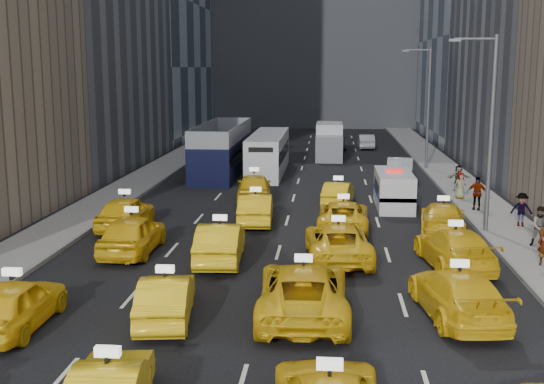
{
  "coord_description": "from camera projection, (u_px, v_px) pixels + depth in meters",
  "views": [
    {
      "loc": [
        2.04,
        -19.32,
        7.58
      ],
      "look_at": [
        -0.51,
        10.96,
        2.0
      ],
      "focal_mm": 45.0,
      "sensor_mm": 36.0,
      "label": 1
    }
  ],
  "objects": [
    {
      "name": "pedestrian_2",
      "position": [
        522.0,
        210.0,
        32.17
      ],
      "size": [
        1.09,
        0.58,
        1.61
      ],
      "primitive_type": "imported",
      "rotation": [
        0.0,
        0.0,
        -0.16
      ],
      "color": "gray",
      "rests_on": "sidewalk_east"
    },
    {
      "name": "city_bus",
      "position": [
        268.0,
        154.0,
        49.34
      ],
      "size": [
        3.51,
        11.23,
        2.85
      ],
      "rotation": [
        0.0,
        0.0,
        -0.11
      ],
      "color": "silver",
      "rests_on": "ground"
    },
    {
      "name": "misc_car_3",
      "position": [
        275.0,
        142.0,
        62.35
      ],
      "size": [
        2.53,
        5.11,
        1.67
      ],
      "primitive_type": "imported",
      "rotation": [
        0.0,
        0.0,
        3.03
      ],
      "color": "black",
      "rests_on": "ground"
    },
    {
      "name": "pedestrian_3",
      "position": [
        477.0,
        193.0,
        35.9
      ],
      "size": [
        1.13,
        0.81,
        1.77
      ],
      "primitive_type": "imported",
      "rotation": [
        0.0,
        0.0,
        -0.36
      ],
      "color": "gray",
      "rests_on": "sidewalk_east"
    },
    {
      "name": "curb_west",
      "position": [
        163.0,
        180.0,
        45.7
      ],
      "size": [
        0.15,
        90.0,
        0.18
      ],
      "primitive_type": "cube",
      "color": "slate",
      "rests_on": "ground"
    },
    {
      "name": "taxi_14",
      "position": [
        343.0,
        215.0,
        32.1
      ],
      "size": [
        2.48,
        5.09,
        1.39
      ],
      "primitive_type": "imported",
      "rotation": [
        0.0,
        0.0,
        3.11
      ],
      "color": "yellow",
      "rests_on": "ground"
    },
    {
      "name": "taxi_9",
      "position": [
        220.0,
        242.0,
        26.78
      ],
      "size": [
        1.95,
        4.86,
        1.57
      ],
      "primitive_type": "imported",
      "rotation": [
        0.0,
        0.0,
        3.2
      ],
      "color": "yellow",
      "rests_on": "ground"
    },
    {
      "name": "taxi_5",
      "position": [
        166.0,
        298.0,
        20.57
      ],
      "size": [
        2.05,
        4.43,
        1.41
      ],
      "primitive_type": "imported",
      "rotation": [
        0.0,
        0.0,
        3.28
      ],
      "color": "yellow",
      "rests_on": "ground"
    },
    {
      "name": "taxi_4",
      "position": [
        14.0,
        304.0,
        19.88
      ],
      "size": [
        1.82,
        4.48,
        1.52
      ],
      "primitive_type": "imported",
      "rotation": [
        0.0,
        0.0,
        3.15
      ],
      "color": "yellow",
      "rests_on": "ground"
    },
    {
      "name": "taxi_6",
      "position": [
        303.0,
        290.0,
        20.95
      ],
      "size": [
        2.86,
        5.94,
        1.63
      ],
      "primitive_type": "imported",
      "rotation": [
        0.0,
        0.0,
        3.17
      ],
      "color": "yellow",
      "rests_on": "ground"
    },
    {
      "name": "taxi_12",
      "position": [
        125.0,
        213.0,
        32.25
      ],
      "size": [
        1.95,
        4.69,
        1.59
      ],
      "primitive_type": "imported",
      "rotation": [
        0.0,
        0.0,
        3.12
      ],
      "color": "yellow",
      "rests_on": "ground"
    },
    {
      "name": "ground",
      "position": [
        258.0,
        323.0,
        20.47
      ],
      "size": [
        160.0,
        160.0,
        0.0
      ],
      "primitive_type": "plane",
      "color": "black",
      "rests_on": "ground"
    },
    {
      "name": "box_truck",
      "position": [
        329.0,
        141.0,
        57.21
      ],
      "size": [
        3.01,
        6.61,
        2.91
      ],
      "rotation": [
        0.0,
        0.0,
        0.13
      ],
      "color": "silver",
      "rests_on": "ground"
    },
    {
      "name": "taxi_11",
      "position": [
        455.0,
        248.0,
        26.05
      ],
      "size": [
        2.8,
        5.48,
        1.52
      ],
      "primitive_type": "imported",
      "rotation": [
        0.0,
        0.0,
        3.27
      ],
      "color": "yellow",
      "rests_on": "ground"
    },
    {
      "name": "sidewalk_west",
      "position": [
        142.0,
        180.0,
        45.82
      ],
      "size": [
        3.0,
        90.0,
        0.15
      ],
      "primitive_type": "cube",
      "color": "gray",
      "rests_on": "ground"
    },
    {
      "name": "nypd_van",
      "position": [
        394.0,
        190.0,
        37.24
      ],
      "size": [
        2.13,
        4.99,
        2.1
      ],
      "rotation": [
        0.0,
        0.0,
        -0.04
      ],
      "color": "silver",
      "rests_on": "ground"
    },
    {
      "name": "taxi_13",
      "position": [
        256.0,
        209.0,
        33.35
      ],
      "size": [
        1.86,
        4.63,
        1.5
      ],
      "primitive_type": "imported",
      "rotation": [
        0.0,
        0.0,
        3.2
      ],
      "color": "yellow",
      "rests_on": "ground"
    },
    {
      "name": "pedestrian_4",
      "position": [
        460.0,
        185.0,
        38.99
      ],
      "size": [
        0.81,
        0.56,
        1.52
      ],
      "primitive_type": "imported",
      "rotation": [
        0.0,
        0.0,
        0.22
      ],
      "color": "gray",
      "rests_on": "sidewalk_east"
    },
    {
      "name": "double_decker",
      "position": [
        222.0,
        149.0,
        48.84
      ],
      "size": [
        3.86,
        12.41,
        3.55
      ],
      "rotation": [
        0.0,
        0.0,
        -0.09
      ],
      "color": "black",
      "rests_on": "ground"
    },
    {
      "name": "sidewalk_east",
      "position": [
        459.0,
        185.0,
        44.09
      ],
      "size": [
        3.0,
        90.0,
        0.15
      ],
      "primitive_type": "cube",
      "color": "gray",
      "rests_on": "ground"
    },
    {
      "name": "curb_east",
      "position": [
        437.0,
        184.0,
        44.21
      ],
      "size": [
        0.15,
        90.0,
        0.18
      ],
      "primitive_type": "cube",
      "color": "slate",
      "rests_on": "ground"
    },
    {
      "name": "streetlight_far",
      "position": [
        427.0,
        104.0,
        50.18
      ],
      "size": [
        2.15,
        0.22,
        9.0
      ],
      "color": "#595B60",
      "rests_on": "ground"
    },
    {
      "name": "pedestrian_5",
      "position": [
        459.0,
        178.0,
        41.49
      ],
      "size": [
        1.47,
        0.56,
        1.55
      ],
      "primitive_type": "imported",
      "rotation": [
        0.0,
        0.0,
        0.1
      ],
      "color": "gray",
      "rests_on": "sidewalk_east"
    },
    {
      "name": "misc_car_4",
      "position": [
        366.0,
        141.0,
        64.29
      ],
      "size": [
        1.46,
        4.09,
        1.34
      ],
      "primitive_type": "imported",
      "rotation": [
        0.0,
        0.0,
        3.15
      ],
      "color": "#94969B",
      "rests_on": "ground"
    },
    {
      "name": "taxi_17",
      "position": [
        338.0,
        194.0,
        37.82
      ],
      "size": [
        1.93,
        4.16,
        1.32
      ],
      "primitive_type": "imported",
      "rotation": [
        0.0,
        0.0,
        3.01
      ],
      "color": "yellow",
      "rests_on": "ground"
    },
    {
      "name": "misc_car_2",
      "position": [
        335.0,
        141.0,
        64.21
      ],
      "size": [
        2.28,
        4.96,
        1.41
      ],
      "primitive_type": "imported",
      "rotation": [
        0.0,
        0.0,
        3.21
      ],
      "color": "slate",
      "rests_on": "ground"
    },
    {
      "name": "taxi_7",
      "position": [
        458.0,
        294.0,
        20.82
      ],
      "size": [
        2.77,
        5.41,
        1.5
      ],
      "primitive_type": "imported",
      "rotation": [
        0.0,
        0.0,
        3.28
      ],
      "color": "yellow",
      "rests_on": "ground"
    },
    {
      "name": "pedestrian_1",
      "position": [
        541.0,
        227.0,
        28.51
      ],
      "size": [
        0.88,
        0.56,
        1.71
      ],
      "primitive_type": "imported",
      "rotation": [
        0.0,
        0.0,
        -0.14
      ],
      "color": "gray",
      "rests_on": "sidewalk_east"
    },
    {
      "name": "streetlight_near",
      "position": [
        489.0,
        127.0,
        30.58
      ],
      "size": [
        2.15,
        0.22,
        9.0
      ],
      "color": "#595B60",
      "rests_on": "ground"
    },
    {
      "name": "misc_car_1",
      "position": [
        242.0,
        144.0,
        61.31
      ],
      "size": [
        3.24,
        5.99,
        1.6
      ],
      "primitive_type": "imported",
      "rotation": [
        0.0,
        0.0,
        3.25
      ],
      "color": "black",
      "rests_on": "ground"
    },
    {
      "name": "taxi_15",
      "position": [
        443.0,
        217.0,
        31.66
      ],
      "size": [
        2.57,
        5.01,
        1.39
      ],
      "primitive_type": "imported",
      "rotation": [
        0.0,
        0.0,
        3.01
      ],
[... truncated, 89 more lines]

